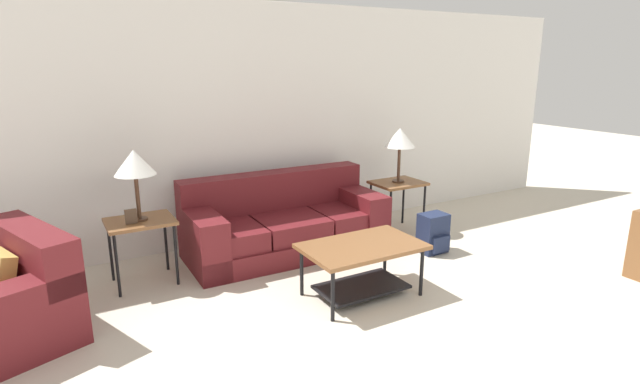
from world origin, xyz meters
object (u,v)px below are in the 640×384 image
at_px(side_table_left, 140,227).
at_px(table_lamp_left, 134,164).
at_px(couch, 284,225).
at_px(table_lamp_right, 400,139).
at_px(coffee_table, 362,258).
at_px(backpack, 433,234).
at_px(side_table_right, 398,187).

xyz_separation_m(side_table_left, table_lamp_left, (0.00, -0.00, 0.58)).
relative_size(couch, table_lamp_right, 3.28).
height_order(coffee_table, table_lamp_right, table_lamp_right).
height_order(coffee_table, backpack, coffee_table).
xyz_separation_m(side_table_right, backpack, (-0.10, -0.74, -0.33)).
relative_size(coffee_table, side_table_right, 1.68).
height_order(coffee_table, table_lamp_left, table_lamp_left).
relative_size(coffee_table, backpack, 2.41).
relative_size(side_table_right, table_lamp_left, 0.95).
bearing_deg(side_table_left, side_table_right, 0.00).
relative_size(side_table_left, table_lamp_left, 0.95).
bearing_deg(coffee_table, side_table_left, 142.61).
xyz_separation_m(couch, side_table_left, (-1.46, -0.06, 0.24)).
height_order(couch, side_table_right, couch).
bearing_deg(side_table_left, backpack, -14.75).
xyz_separation_m(table_lamp_left, table_lamp_right, (2.92, 0.00, 0.00)).
xyz_separation_m(coffee_table, table_lamp_left, (-1.58, 1.21, 0.77)).
bearing_deg(side_table_right, table_lamp_right, -90.00).
xyz_separation_m(couch, backpack, (1.36, -0.81, -0.09)).
bearing_deg(couch, side_table_right, -2.53).
xyz_separation_m(side_table_left, table_lamp_right, (2.92, -0.00, 0.58)).
relative_size(side_table_left, backpack, 1.43).
distance_m(side_table_right, backpack, 0.82).
bearing_deg(coffee_table, table_lamp_right, 42.07).
relative_size(side_table_left, table_lamp_right, 0.95).
distance_m(couch, coffee_table, 1.28).
bearing_deg(couch, side_table_left, -177.47).
bearing_deg(backpack, side_table_left, 165.25).
bearing_deg(backpack, couch, 149.32).
bearing_deg(backpack, table_lamp_left, 165.25).
xyz_separation_m(side_table_left, side_table_right, (2.92, 0.00, 0.00)).
distance_m(couch, table_lamp_left, 1.67).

